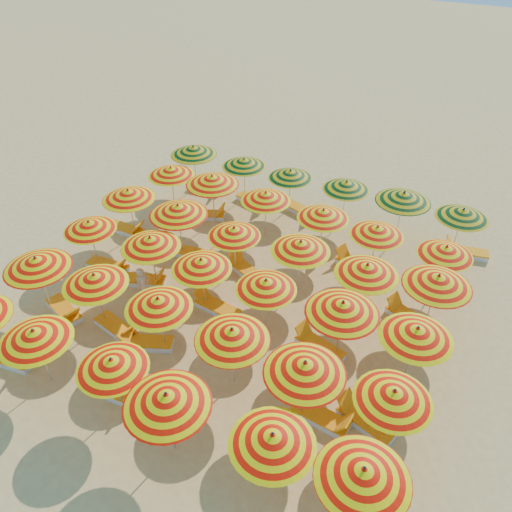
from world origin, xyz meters
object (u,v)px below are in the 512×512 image
at_px(umbrella_22, 367,269).
at_px(umbrella_28, 377,231).
at_px(lounger_21, 465,252).
at_px(umbrella_8, 158,303).
at_px(umbrella_15, 266,284).
at_px(lounger_1, 114,391).
at_px(umbrella_21, 301,246).
at_px(umbrella_5, 363,474).
at_px(umbrella_31, 244,163).
at_px(lounger_10, 319,346).
at_px(lounger_9, 217,307).
at_px(lounger_18, 207,188).
at_px(lounger_6, 364,421).
at_px(lounger_8, 144,280).
at_px(umbrella_7, 95,279).
at_px(lounger_5, 322,418).
at_px(beachgoer_a, 143,286).
at_px(umbrella_10, 305,368).
at_px(lounger_4, 146,343).
at_px(umbrella_34, 404,197).
at_px(umbrella_35, 463,213).
at_px(umbrella_30, 193,151).
at_px(lounger_13, 247,271).
at_px(umbrella_24, 171,171).
at_px(umbrella_12, 89,226).
at_px(lounger_12, 196,254).
at_px(umbrella_3, 167,400).
at_px(umbrella_29, 446,251).
at_px(lounger_19, 254,201).
at_px(umbrella_4, 272,439).
at_px(umbrella_9, 232,334).
at_px(umbrella_17, 417,333).
at_px(umbrella_19, 178,210).
at_px(lounger_7, 109,266).
at_px(umbrella_16, 343,307).
at_px(umbrella_32, 290,174).
at_px(umbrella_6, 37,263).
at_px(lounger_14, 408,317).
at_px(umbrella_26, 266,197).
at_px(umbrella_27, 323,214).
at_px(umbrella_23, 438,281).
at_px(lounger_11, 126,229).
at_px(lounger_20, 301,210).
at_px(umbrella_20, 234,232).
at_px(lounger_3, 117,328).
at_px(lounger_0, 9,359).
at_px(umbrella_14, 201,264).
at_px(lounger_2, 64,311).
at_px(umbrella_13, 150,242).
at_px(umbrella_25, 212,180).
at_px(lounger_15, 207,215).

bearing_deg(umbrella_22, umbrella_28, 98.53).
bearing_deg(lounger_21, umbrella_8, 39.99).
distance_m(umbrella_15, lounger_1, 5.66).
bearing_deg(umbrella_21, umbrella_5, -57.65).
height_order(umbrella_31, lounger_10, umbrella_31).
bearing_deg(lounger_9, lounger_18, -49.16).
xyz_separation_m(lounger_6, lounger_8, (-9.35, 2.13, 0.00)).
bearing_deg(umbrella_5, umbrella_7, 166.01).
bearing_deg(lounger_5, beachgoer_a, 172.47).
xyz_separation_m(umbrella_22, lounger_8, (-7.84, -2.16, -1.87)).
xyz_separation_m(umbrella_10, lounger_4, (-5.61, 0.15, -1.95)).
relative_size(umbrella_34, umbrella_35, 0.96).
distance_m(umbrella_30, lounger_13, 7.49).
relative_size(umbrella_24, lounger_13, 1.46).
bearing_deg(umbrella_5, umbrella_22, 106.51).
relative_size(lounger_1, lounger_5, 0.99).
distance_m(umbrella_5, umbrella_12, 13.21).
distance_m(umbrella_28, lounger_12, 7.22).
xyz_separation_m(umbrella_3, lounger_21, (5.60, 12.67, -1.96)).
bearing_deg(lounger_8, umbrella_5, -46.47).
height_order(umbrella_21, umbrella_29, umbrella_21).
bearing_deg(lounger_9, lounger_19, -65.93).
bearing_deg(umbrella_4, umbrella_8, 153.27).
distance_m(umbrella_9, lounger_21, 11.44).
xyz_separation_m(umbrella_17, lounger_5, (-1.73, -2.60, -1.86)).
xyz_separation_m(umbrella_19, umbrella_21, (5.08, 0.16, -0.14)).
bearing_deg(lounger_7, umbrella_31, 69.48).
xyz_separation_m(umbrella_16, umbrella_32, (-5.03, 7.46, -0.27)).
relative_size(umbrella_6, lounger_5, 1.47).
xyz_separation_m(lounger_14, beachgoer_a, (-8.72, -3.46, 0.63)).
relative_size(umbrella_26, umbrella_27, 0.86).
distance_m(umbrella_23, lounger_11, 13.01).
bearing_deg(lounger_20, umbrella_22, -31.70).
relative_size(lounger_10, lounger_20, 1.00).
relative_size(umbrella_20, lounger_3, 1.30).
relative_size(lounger_0, lounger_5, 1.01).
relative_size(umbrella_17, umbrella_34, 1.17).
distance_m(umbrella_14, beachgoer_a, 2.46).
bearing_deg(lounger_1, umbrella_21, 63.15).
relative_size(umbrella_8, lounger_12, 1.52).
xyz_separation_m(lounger_0, lounger_12, (2.28, 7.44, 0.00)).
bearing_deg(lounger_19, umbrella_21, -32.28).
bearing_deg(lounger_6, lounger_2, 19.68).
xyz_separation_m(umbrella_13, lounger_10, (6.66, -0.22, -1.87)).
distance_m(lounger_12, lounger_13, 2.36).
height_order(umbrella_5, lounger_3, umbrella_5).
xyz_separation_m(umbrella_34, lounger_0, (-9.18, -12.39, -1.95)).
distance_m(umbrella_8, umbrella_25, 7.60).
distance_m(umbrella_6, umbrella_26, 9.04).
height_order(umbrella_30, lounger_15, umbrella_30).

